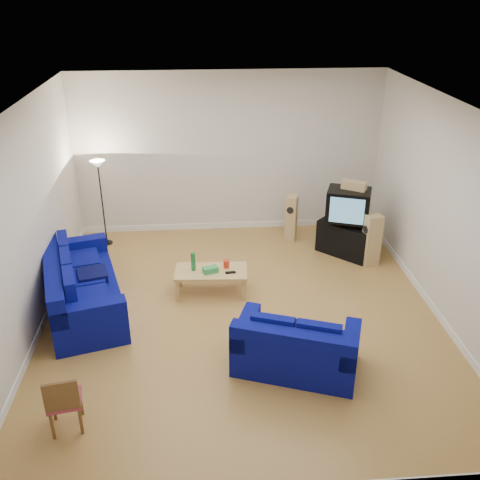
{
  "coord_description": "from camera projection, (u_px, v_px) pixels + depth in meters",
  "views": [
    {
      "loc": [
        -0.58,
        -6.91,
        4.69
      ],
      "look_at": [
        0.0,
        0.4,
        1.1
      ],
      "focal_mm": 40.0,
      "sensor_mm": 36.0,
      "label": 1
    }
  ],
  "objects": [
    {
      "name": "room",
      "position": [
        242.0,
        224.0,
        7.61
      ],
      "size": [
        6.01,
        6.51,
        3.21
      ],
      "color": "brown",
      "rests_on": "ground"
    },
    {
      "name": "sofa_three_seat",
      "position": [
        79.0,
        290.0,
        8.3
      ],
      "size": [
        1.63,
        2.57,
        0.92
      ],
      "rotation": [
        0.0,
        0.0,
        -1.3
      ],
      "color": "#010563",
      "rests_on": "ground"
    },
    {
      "name": "sofa_loveseat",
      "position": [
        296.0,
        351.0,
        7.01
      ],
      "size": [
        1.8,
        1.38,
        0.8
      ],
      "rotation": [
        0.0,
        0.0,
        -0.35
      ],
      "color": "#010563",
      "rests_on": "ground"
    },
    {
      "name": "coffee_table",
      "position": [
        211.0,
        273.0,
        8.71
      ],
      "size": [
        1.2,
        0.65,
        0.42
      ],
      "rotation": [
        0.0,
        0.0,
        -0.06
      ],
      "color": "tan",
      "rests_on": "ground"
    },
    {
      "name": "bottle",
      "position": [
        193.0,
        262.0,
        8.64
      ],
      "size": [
        0.08,
        0.08,
        0.31
      ],
      "primitive_type": "cylinder",
      "rotation": [
        0.0,
        0.0,
        -0.1
      ],
      "color": "#197233",
      "rests_on": "coffee_table"
    },
    {
      "name": "tissue_box",
      "position": [
        210.0,
        270.0,
        8.61
      ],
      "size": [
        0.27,
        0.2,
        0.1
      ],
      "primitive_type": "cube",
      "rotation": [
        0.0,
        0.0,
        0.34
      ],
      "color": "green",
      "rests_on": "coffee_table"
    },
    {
      "name": "red_canister",
      "position": [
        226.0,
        264.0,
        8.75
      ],
      "size": [
        0.13,
        0.13,
        0.14
      ],
      "primitive_type": "cylinder",
      "rotation": [
        0.0,
        0.0,
        -0.44
      ],
      "color": "red",
      "rests_on": "coffee_table"
    },
    {
      "name": "remote",
      "position": [
        230.0,
        272.0,
        8.61
      ],
      "size": [
        0.17,
        0.07,
        0.02
      ],
      "primitive_type": "cube",
      "rotation": [
        0.0,
        0.0,
        0.09
      ],
      "color": "black",
      "rests_on": "coffee_table"
    },
    {
      "name": "tv_stand",
      "position": [
        347.0,
        238.0,
        10.04
      ],
      "size": [
        1.12,
        1.11,
        0.62
      ],
      "primitive_type": "cube",
      "rotation": [
        0.0,
        0.0,
        -0.78
      ],
      "color": "black",
      "rests_on": "ground"
    },
    {
      "name": "av_receiver",
      "position": [
        347.0,
        220.0,
        9.93
      ],
      "size": [
        0.48,
        0.49,
        0.09
      ],
      "primitive_type": "cube",
      "rotation": [
        0.0,
        0.0,
        -0.84
      ],
      "color": "black",
      "rests_on": "tv_stand"
    },
    {
      "name": "television",
      "position": [
        348.0,
        205.0,
        9.68
      ],
      "size": [
        0.9,
        0.78,
        0.59
      ],
      "rotation": [
        0.0,
        0.0,
        -0.34
      ],
      "color": "black",
      "rests_on": "av_receiver"
    },
    {
      "name": "centre_speaker",
      "position": [
        354.0,
        185.0,
        9.55
      ],
      "size": [
        0.46,
        0.38,
        0.15
      ],
      "primitive_type": "cube",
      "rotation": [
        0.0,
        0.0,
        -0.57
      ],
      "color": "tan",
      "rests_on": "television"
    },
    {
      "name": "speaker_left",
      "position": [
        291.0,
        218.0,
        10.51
      ],
      "size": [
        0.29,
        0.33,
        0.92
      ],
      "rotation": [
        0.0,
        0.0,
        -0.35
      ],
      "color": "tan",
      "rests_on": "ground"
    },
    {
      "name": "speaker_right",
      "position": [
        372.0,
        240.0,
        9.56
      ],
      "size": [
        0.33,
        0.28,
        0.96
      ],
      "rotation": [
        0.0,
        0.0,
        -1.36
      ],
      "color": "tan",
      "rests_on": "ground"
    },
    {
      "name": "floor_lamp",
      "position": [
        99.0,
        176.0,
        9.92
      ],
      "size": [
        0.29,
        0.29,
        1.69
      ],
      "color": "black",
      "rests_on": "ground"
    },
    {
      "name": "dining_chair",
      "position": [
        64.0,
        401.0,
        5.99
      ],
      "size": [
        0.44,
        0.44,
        0.79
      ],
      "rotation": [
        0.0,
        0.0,
        0.18
      ],
      "color": "brown",
      "rests_on": "ground"
    }
  ]
}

